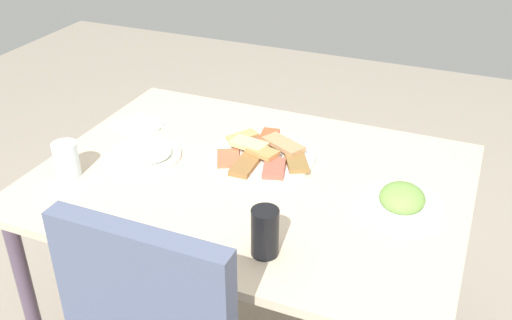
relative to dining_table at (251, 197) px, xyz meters
name	(u,v)px	position (x,y,z in m)	size (l,w,h in m)	color
dining_table	(251,197)	(0.00, 0.00, 0.00)	(1.21, 0.90, 0.71)	beige
pide_platter	(264,155)	(0.00, -0.11, 0.08)	(0.32, 0.31, 0.04)	white
salad_plate_greens	(402,200)	(-0.43, -0.01, 0.09)	(0.22, 0.22, 0.07)	white
salad_plate_rice	(144,153)	(0.34, 0.02, 0.09)	(0.22, 0.22, 0.04)	white
soda_can	(265,232)	(-0.17, 0.31, 0.13)	(0.07, 0.07, 0.12)	black
drinking_glass	(66,159)	(0.49, 0.19, 0.12)	(0.07, 0.07, 0.10)	silver
paper_napkin	(139,125)	(0.48, -0.16, 0.07)	(0.14, 0.14, 0.00)	white
fork	(141,121)	(0.48, -0.18, 0.08)	(0.16, 0.02, 0.01)	silver
spoon	(136,126)	(0.48, -0.14, 0.08)	(0.17, 0.01, 0.01)	silver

